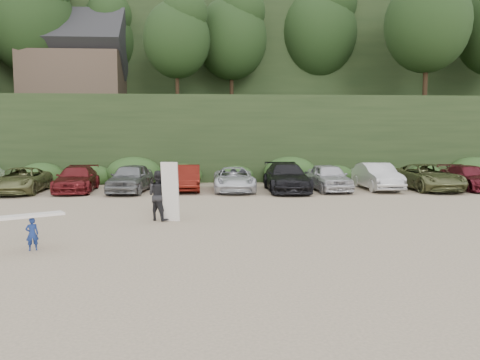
{
  "coord_description": "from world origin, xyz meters",
  "views": [
    {
      "loc": [
        -0.62,
        -16.96,
        3.18
      ],
      "look_at": [
        0.59,
        3.0,
        1.3
      ],
      "focal_mm": 35.0,
      "sensor_mm": 36.0,
      "label": 1
    }
  ],
  "objects": [
    {
      "name": "ground",
      "position": [
        0.0,
        0.0,
        0.0
      ],
      "size": [
        120.0,
        120.0,
        0.0
      ],
      "primitive_type": "plane",
      "color": "tan",
      "rests_on": "ground"
    },
    {
      "name": "adult_surfer",
      "position": [
        -2.58,
        0.69,
        0.96
      ],
      "size": [
        1.39,
        1.1,
        2.23
      ],
      "color": "black",
      "rests_on": "ground"
    },
    {
      "name": "parked_cars",
      "position": [
        2.05,
        9.91,
        0.77
      ],
      "size": [
        39.81,
        5.97,
        1.63
      ],
      "color": "#A4A3A8",
      "rests_on": "ground"
    },
    {
      "name": "child_surfer",
      "position": [
        -5.62,
        -3.82,
        0.69
      ],
      "size": [
        1.69,
        1.31,
        1.02
      ],
      "color": "navy",
      "rests_on": "ground"
    },
    {
      "name": "hillside_backdrop",
      "position": [
        -0.26,
        35.93,
        11.22
      ],
      "size": [
        90.0,
        41.5,
        28.0
      ],
      "color": "black",
      "rests_on": "ground"
    }
  ]
}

